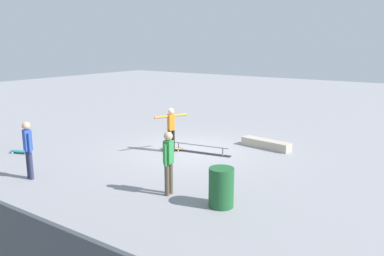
{
  "coord_description": "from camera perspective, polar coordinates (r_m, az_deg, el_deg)",
  "views": [
    {
      "loc": [
        -8.14,
        11.43,
        3.89
      ],
      "look_at": [
        -0.55,
        0.56,
        1.0
      ],
      "focal_mm": 37.17,
      "sensor_mm": 36.0,
      "label": 1
    }
  ],
  "objects": [
    {
      "name": "skate_ledge",
      "position": [
        15.07,
        10.58,
        -2.26
      ],
      "size": [
        1.97,
        0.71,
        0.31
      ],
      "primitive_type": "cube",
      "rotation": [
        0.0,
        0.0,
        -0.14
      ],
      "color": "#B2A893",
      "rests_on": "ground_plane"
    },
    {
      "name": "loose_skateboard_teal",
      "position": [
        15.37,
        -23.35,
        -3.11
      ],
      "size": [
        0.82,
        0.45,
        0.09
      ],
      "rotation": [
        0.0,
        0.0,
        0.34
      ],
      "color": "teal",
      "rests_on": "ground_plane"
    },
    {
      "name": "trash_bin",
      "position": [
        9.61,
        4.22,
        -8.5
      ],
      "size": [
        0.61,
        0.61,
        0.96
      ],
      "primitive_type": "cylinder",
      "color": "#1E592D",
      "rests_on": "ground_plane"
    },
    {
      "name": "grind_rail",
      "position": [
        14.18,
        1.16,
        -3.08
      ],
      "size": [
        2.33,
        0.61,
        0.31
      ],
      "rotation": [
        0.0,
        0.0,
        0.16
      ],
      "color": "black",
      "rests_on": "ground_plane"
    },
    {
      "name": "ground_plane",
      "position": [
        14.56,
        -0.52,
        -3.2
      ],
      "size": [
        60.0,
        60.0,
        0.0
      ],
      "primitive_type": "plane",
      "color": "gray"
    },
    {
      "name": "bystander_green_shirt",
      "position": [
        10.18,
        -3.39,
        -4.54
      ],
      "size": [
        0.23,
        0.38,
        1.67
      ],
      "rotation": [
        0.0,
        0.0,
        4.78
      ],
      "color": "brown",
      "rests_on": "ground_plane"
    },
    {
      "name": "skateboard_main",
      "position": [
        14.53,
        -2.93,
        -2.95
      ],
      "size": [
        0.81,
        0.51,
        0.09
      ],
      "rotation": [
        0.0,
        0.0,
        3.56
      ],
      "color": "tan",
      "rests_on": "ground_plane"
    },
    {
      "name": "skater_main",
      "position": [
        14.13,
        -3.03,
        0.19
      ],
      "size": [
        0.58,
        1.21,
        1.6
      ],
      "rotation": [
        0.0,
        0.0,
        1.17
      ],
      "color": "black",
      "rests_on": "ground_plane"
    },
    {
      "name": "bystander_blue_shirt",
      "position": [
        12.27,
        -22.46,
        -2.52
      ],
      "size": [
        0.38,
        0.24,
        1.68
      ],
      "rotation": [
        0.0,
        0.0,
        6.06
      ],
      "color": "#2D3351",
      "rests_on": "ground_plane"
    }
  ]
}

